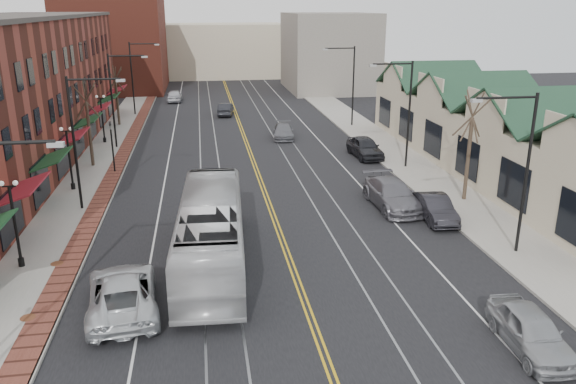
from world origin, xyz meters
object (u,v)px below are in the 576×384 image
object	(u,v)px
parked_car_c	(392,194)
parked_car_a	(531,330)
parked_suv	(123,293)
parked_car_b	(435,208)
transit_bus	(211,232)
parked_car_d	(365,147)

from	to	relation	value
parked_car_c	parked_car_a	bearing A→B (deg)	-92.39
parked_car_c	parked_suv	bearing A→B (deg)	-147.85
parked_car_a	parked_car_b	world-z (taller)	parked_car_a
parked_suv	parked_car_b	distance (m)	18.54
transit_bus	parked_car_c	bearing A→B (deg)	-146.74
parked_suv	parked_car_c	bearing A→B (deg)	-152.18
parked_car_b	parked_suv	bearing A→B (deg)	-151.09
parked_suv	parked_car_d	xyz separation A→B (m)	(16.80, 22.43, 0.02)
transit_bus	parked_car_b	size ratio (longest dim) A/B	2.83
parked_suv	parked_car_a	bearing A→B (deg)	154.53
transit_bus	parked_car_a	world-z (taller)	transit_bus
transit_bus	parked_suv	xyz separation A→B (m)	(-3.73, -3.74, -0.91)
parked_car_a	parked_car_c	world-z (taller)	parked_car_c
transit_bus	parked_car_a	bearing A→B (deg)	144.89
parked_car_d	parked_car_b	bearing A→B (deg)	-93.69
parked_suv	parked_car_d	world-z (taller)	parked_car_d
parked_car_b	parked_car_c	bearing A→B (deg)	129.87
parked_car_c	parked_car_d	size ratio (longest dim) A/B	1.18
parked_car_a	parked_car_b	xyz separation A→B (m)	(1.80, 12.94, -0.03)
parked_suv	parked_car_a	xyz separation A→B (m)	(15.00, -5.09, -0.06)
parked_suv	parked_car_a	distance (m)	15.84
parked_car_b	parked_car_c	xyz separation A→B (m)	(-1.80, 2.48, 0.13)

